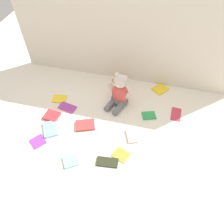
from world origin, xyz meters
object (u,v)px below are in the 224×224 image
at_px(book_case_2, 176,114).
at_px(book_case_10, 121,155).
at_px(book_case_1, 52,116).
at_px(book_case_11, 132,136).
at_px(book_case_9, 160,89).
at_px(book_case_7, 119,83).
at_px(teddy_bear, 120,93).
at_px(book_case_0, 50,129).
at_px(book_case_13, 71,161).
at_px(book_case_8, 149,115).
at_px(book_case_4, 85,125).
at_px(book_case_6, 59,99).
at_px(book_case_3, 67,107).
at_px(book_case_5, 107,162).
at_px(book_case_12, 38,141).

relative_size(book_case_2, book_case_10, 1.29).
distance_m(book_case_1, book_case_11, 0.61).
distance_m(book_case_2, book_case_9, 0.28).
xyz_separation_m(book_case_7, book_case_11, (0.21, -0.51, 0.00)).
bearing_deg(book_case_9, teddy_bear, 74.61).
height_order(book_case_0, book_case_13, book_case_0).
bearing_deg(book_case_0, book_case_8, 172.48).
bearing_deg(book_case_4, book_case_10, -141.02).
height_order(book_case_4, book_case_6, book_case_4).
height_order(book_case_3, book_case_5, book_case_3).
relative_size(book_case_3, book_case_5, 0.94).
height_order(book_case_10, book_case_12, same).
xyz_separation_m(book_case_2, book_case_4, (-0.63, -0.26, 0.00)).
distance_m(teddy_bear, book_case_5, 0.54).
distance_m(book_case_0, book_case_1, 0.12).
height_order(book_case_8, book_case_10, book_case_8).
distance_m(book_case_11, book_case_12, 0.64).
height_order(book_case_0, book_case_4, book_case_4).
relative_size(book_case_0, book_case_13, 1.45).
relative_size(teddy_bear, book_case_8, 2.82).
xyz_separation_m(book_case_4, book_case_13, (-0.00, -0.29, -0.00)).
distance_m(book_case_7, book_case_10, 0.69).
bearing_deg(book_case_1, book_case_13, 46.93).
bearing_deg(book_case_7, teddy_bear, 60.23).
relative_size(book_case_1, book_case_5, 0.78).
bearing_deg(book_case_10, book_case_7, -144.53).
height_order(book_case_5, book_case_13, book_case_13).
bearing_deg(book_case_12, book_case_3, -155.01).
bearing_deg(book_case_0, book_case_11, 156.78).
relative_size(book_case_5, book_case_9, 1.22).
relative_size(book_case_6, book_case_9, 0.96).
relative_size(teddy_bear, book_case_9, 2.42).
height_order(book_case_3, book_case_7, book_case_7).
bearing_deg(book_case_9, book_case_3, 66.97).
bearing_deg(book_case_12, book_case_7, -171.23).
bearing_deg(book_case_8, book_case_12, 101.01).
relative_size(book_case_8, book_case_13, 1.03).
distance_m(book_case_2, book_case_6, 0.91).
height_order(book_case_9, book_case_12, book_case_9).
bearing_deg(book_case_4, book_case_12, 105.96).
xyz_separation_m(book_case_1, book_case_2, (0.89, 0.24, -0.01)).
xyz_separation_m(book_case_2, book_case_7, (-0.49, 0.24, 0.00)).
distance_m(book_case_5, book_case_8, 0.49).
bearing_deg(book_case_6, book_case_7, -60.81).
distance_m(book_case_1, book_case_3, 0.13).
bearing_deg(book_case_4, book_case_11, -113.16).
bearing_deg(book_case_7, book_case_6, -7.46).
distance_m(book_case_2, book_case_12, 1.01).
height_order(teddy_bear, book_case_5, teddy_bear).
relative_size(book_case_1, book_case_2, 0.83).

